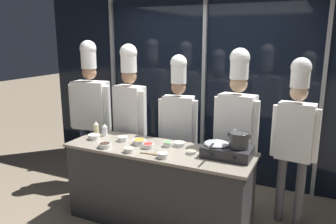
% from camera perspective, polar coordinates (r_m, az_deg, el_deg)
% --- Properties ---
extents(ground_plane, '(24.00, 24.00, 0.00)m').
position_cam_1_polar(ground_plane, '(3.93, -1.66, -18.59)').
color(ground_plane, '#7F705B').
extents(window_wall_back, '(5.46, 0.09, 2.70)m').
position_cam_1_polar(window_wall_back, '(4.76, 6.39, 4.39)').
color(window_wall_back, black).
rests_on(window_wall_back, ground_plane).
extents(demo_counter, '(2.06, 0.67, 0.88)m').
position_cam_1_polar(demo_counter, '(3.72, -1.70, -12.77)').
color(demo_counter, '#2D2D30').
rests_on(demo_counter, ground_plane).
extents(portable_stove, '(0.48, 0.32, 0.12)m').
position_cam_1_polar(portable_stove, '(3.33, 10.26, -6.77)').
color(portable_stove, '#28282B').
rests_on(portable_stove, demo_counter).
extents(frying_pan, '(0.26, 0.44, 0.05)m').
position_cam_1_polar(frying_pan, '(3.33, 8.46, -5.13)').
color(frying_pan, '#ADAFB5').
rests_on(frying_pan, portable_stove).
extents(stock_pot, '(0.22, 0.20, 0.15)m').
position_cam_1_polar(stock_pot, '(3.27, 12.24, -4.68)').
color(stock_pot, '#333335').
rests_on(stock_pot, portable_stove).
extents(squeeze_bottle_oil, '(0.06, 0.06, 0.18)m').
position_cam_1_polar(squeeze_bottle_oil, '(4.06, -12.41, -2.88)').
color(squeeze_bottle_oil, beige).
rests_on(squeeze_bottle_oil, demo_counter).
extents(squeeze_bottle_clear, '(0.06, 0.06, 0.15)m').
position_cam_1_polar(squeeze_bottle_clear, '(4.02, -10.96, -3.13)').
color(squeeze_bottle_clear, white).
rests_on(squeeze_bottle_clear, demo_counter).
extents(prep_bowl_carrots, '(0.15, 0.15, 0.06)m').
position_cam_1_polar(prep_bowl_carrots, '(3.68, -5.02, -5.14)').
color(prep_bowl_carrots, white).
rests_on(prep_bowl_carrots, demo_counter).
extents(prep_bowl_mushrooms, '(0.10, 0.10, 0.03)m').
position_cam_1_polar(prep_bowl_mushrooms, '(3.39, 4.10, -6.95)').
color(prep_bowl_mushrooms, white).
rests_on(prep_bowl_mushrooms, demo_counter).
extents(prep_bowl_soy_glaze, '(0.14, 0.14, 0.05)m').
position_cam_1_polar(prep_bowl_soy_glaze, '(3.63, -10.97, -5.66)').
color(prep_bowl_soy_glaze, white).
rests_on(prep_bowl_soy_glaze, demo_counter).
extents(prep_bowl_bean_sprouts, '(0.12, 0.12, 0.05)m').
position_cam_1_polar(prep_bowl_bean_sprouts, '(3.81, -7.86, -4.58)').
color(prep_bowl_bean_sprouts, white).
rests_on(prep_bowl_bean_sprouts, demo_counter).
extents(prep_bowl_ginger, '(0.11, 0.11, 0.05)m').
position_cam_1_polar(prep_bowl_ginger, '(3.45, -6.84, -6.52)').
color(prep_bowl_ginger, white).
rests_on(prep_bowl_ginger, demo_counter).
extents(prep_bowl_rice, '(0.11, 0.11, 0.06)m').
position_cam_1_polar(prep_bowl_rice, '(3.26, -0.93, -7.50)').
color(prep_bowl_rice, white).
rests_on(prep_bowl_rice, demo_counter).
extents(prep_bowl_scallions, '(0.10, 0.10, 0.06)m').
position_cam_1_polar(prep_bowl_scallions, '(3.59, -0.06, -5.54)').
color(prep_bowl_scallions, white).
rests_on(prep_bowl_scallions, demo_counter).
extents(prep_bowl_chicken, '(0.14, 0.14, 0.06)m').
position_cam_1_polar(prep_bowl_chicken, '(3.94, -12.75, -4.18)').
color(prep_bowl_chicken, white).
rests_on(prep_bowl_chicken, demo_counter).
extents(prep_bowl_bell_pepper, '(0.13, 0.13, 0.05)m').
position_cam_1_polar(prep_bowl_bell_pepper, '(3.55, -3.52, -5.82)').
color(prep_bowl_bell_pepper, white).
rests_on(prep_bowl_bell_pepper, demo_counter).
extents(prep_bowl_shrimp, '(0.13, 0.13, 0.05)m').
position_cam_1_polar(prep_bowl_shrimp, '(3.61, 1.97, -5.55)').
color(prep_bowl_shrimp, white).
rests_on(prep_bowl_shrimp, demo_counter).
extents(serving_spoon_slotted, '(0.21, 0.05, 0.02)m').
position_cam_1_polar(serving_spoon_slotted, '(3.37, -2.71, -7.32)').
color(serving_spoon_slotted, olive).
rests_on(serving_spoon_slotted, demo_counter).
extents(chef_head, '(0.62, 0.31, 2.01)m').
position_cam_1_polar(chef_head, '(4.63, -13.27, 1.18)').
color(chef_head, '#2D3856').
rests_on(chef_head, ground_plane).
extents(chef_sous, '(0.51, 0.25, 1.97)m').
position_cam_1_polar(chef_sous, '(4.23, -6.67, 0.85)').
color(chef_sous, '#232326').
rests_on(chef_sous, ground_plane).
extents(chef_line, '(0.49, 0.26, 1.85)m').
position_cam_1_polar(chef_line, '(4.05, 1.80, -0.90)').
color(chef_line, '#2D3856').
rests_on(chef_line, ground_plane).
extents(chef_pastry, '(0.52, 0.26, 1.94)m').
position_cam_1_polar(chef_pastry, '(3.72, 11.88, -1.43)').
color(chef_pastry, '#2D3856').
rests_on(chef_pastry, ground_plane).
extents(chef_apprentice, '(0.48, 0.22, 1.86)m').
position_cam_1_polar(chef_apprentice, '(3.73, 21.33, -2.65)').
color(chef_apprentice, '#4C4C51').
rests_on(chef_apprentice, ground_plane).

